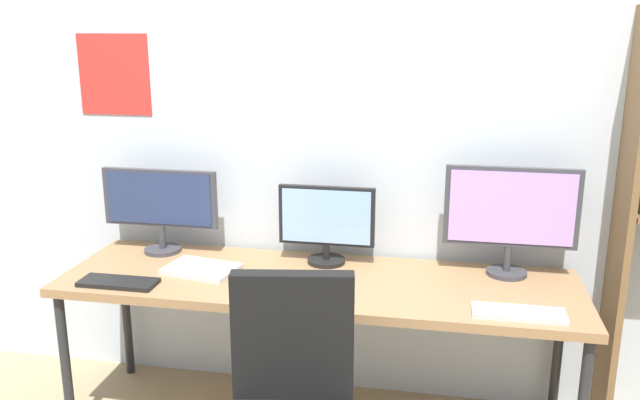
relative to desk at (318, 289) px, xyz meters
name	(u,v)px	position (x,y,z in m)	size (l,w,h in m)	color
wall_back	(334,139)	(0.00, 0.42, 0.61)	(4.70, 0.11, 2.60)	silver
desk	(318,289)	(0.00, 0.00, 0.00)	(2.30, 0.68, 0.74)	#936D47
monitor_left	(160,204)	(-0.83, 0.21, 0.30)	(0.58, 0.18, 0.42)	#38383D
monitor_center	(327,222)	(0.00, 0.21, 0.25)	(0.45, 0.18, 0.37)	black
monitor_right	(511,213)	(0.83, 0.21, 0.34)	(0.58, 0.18, 0.50)	#38383D
keyboard_left	(118,282)	(-0.84, -0.23, 0.06)	(0.34, 0.13, 0.02)	black
keyboard_center	(307,297)	(0.00, -0.23, 0.06)	(0.37, 0.13, 0.02)	silver
keyboard_right	(519,313)	(0.84, -0.23, 0.06)	(0.36, 0.13, 0.02)	silver
computer_mouse	(243,284)	(-0.30, -0.16, 0.07)	(0.06, 0.10, 0.03)	#38383D
laptop_closed	(201,269)	(-0.54, -0.01, 0.06)	(0.32, 0.22, 0.02)	silver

